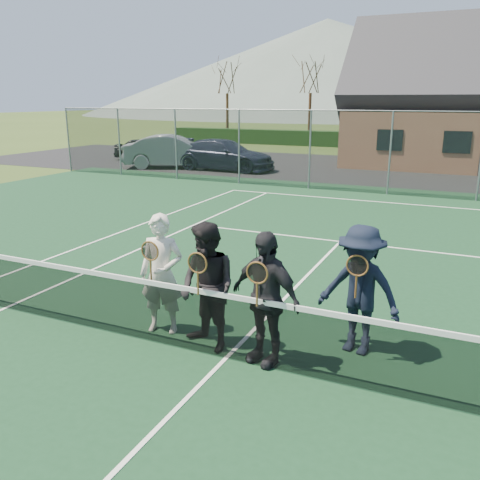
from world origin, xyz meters
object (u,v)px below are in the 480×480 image
at_px(tennis_net, 226,323).
at_px(player_c, 265,298).
at_px(car_a, 147,149).
at_px(car_b, 174,152).
at_px(player_d, 360,290).
at_px(player_a, 162,274).
at_px(player_b, 208,287).
at_px(car_c, 224,155).

bearing_deg(tennis_net, player_c, 18.49).
bearing_deg(car_a, tennis_net, -163.51).
distance_m(car_b, player_d, 20.25).
distance_m(player_a, player_d, 2.84).
relative_size(car_b, player_c, 2.78).
height_order(car_b, player_a, player_a).
bearing_deg(player_d, car_a, 131.31).
bearing_deg(player_d, tennis_net, -148.36).
relative_size(player_b, player_c, 1.00).
bearing_deg(car_c, tennis_net, -152.44).
xyz_separation_m(player_b, player_d, (1.91, 0.75, -0.00)).
relative_size(car_b, car_c, 0.97).
distance_m(car_b, car_c, 2.69).
relative_size(player_a, player_c, 1.00).
distance_m(car_b, player_a, 19.10).
distance_m(player_a, player_c, 1.74).
height_order(tennis_net, player_d, player_d).
bearing_deg(tennis_net, player_a, 162.37).
bearing_deg(player_d, car_b, 128.77).
distance_m(car_a, player_a, 23.06).
distance_m(player_a, player_b, 0.89).
xyz_separation_m(car_b, player_b, (10.77, -16.54, 0.10)).
bearing_deg(car_b, player_c, -168.55).
relative_size(car_c, player_d, 2.86).
bearing_deg(car_c, player_d, -146.98).
xyz_separation_m(tennis_net, player_d, (1.54, 0.95, 0.38)).
bearing_deg(player_b, car_a, 126.64).
distance_m(car_b, player_c, 20.24).
relative_size(player_a, player_d, 1.00).
bearing_deg(player_b, player_a, 167.35).
relative_size(car_c, tennis_net, 0.44).
height_order(car_b, car_c, car_b).
xyz_separation_m(car_a, player_c, (15.01, -19.07, 0.30)).
height_order(car_c, player_d, player_d).
distance_m(car_b, tennis_net, 20.10).
xyz_separation_m(player_a, player_c, (1.73, -0.23, -0.00)).
bearing_deg(player_c, car_a, 128.21).
height_order(car_c, player_a, player_a).
relative_size(car_a, player_b, 2.02).
relative_size(car_c, player_c, 2.86).
bearing_deg(player_c, tennis_net, -161.51).
distance_m(tennis_net, player_a, 1.36).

